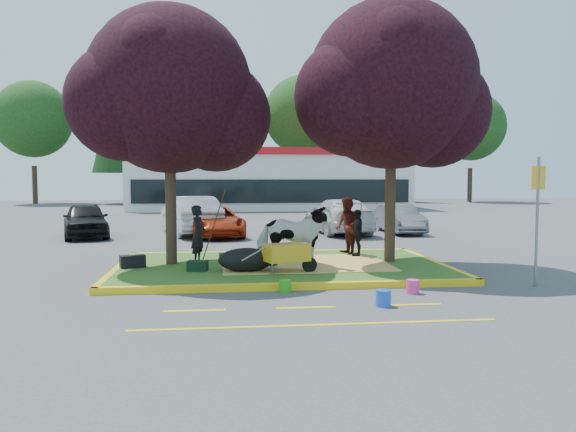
{
  "coord_description": "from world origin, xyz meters",
  "views": [
    {
      "loc": [
        -1.5,
        -14.13,
        2.38
      ],
      "look_at": [
        0.22,
        0.5,
        1.34
      ],
      "focal_mm": 35.0,
      "sensor_mm": 36.0,
      "label": 1
    }
  ],
  "objects": [
    {
      "name": "fire_lane_stripe_c",
      "position": [
        2.0,
        -4.2,
        0.0
      ],
      "size": [
        1.1,
        0.12,
        0.01
      ],
      "primitive_type": "cube",
      "color": "yellow",
      "rests_on": "ground"
    },
    {
      "name": "treeline",
      "position": [
        1.23,
        37.61,
        7.73
      ],
      "size": [
        46.58,
        7.8,
        14.63
      ],
      "color": "black",
      "rests_on": "ground"
    },
    {
      "name": "car_silver",
      "position": [
        -2.81,
        9.3,
        0.79
      ],
      "size": [
        2.9,
        5.07,
        1.58
      ],
      "primitive_type": "imported",
      "rotation": [
        0.0,
        0.0,
        3.41
      ],
      "color": "#AFB2B8",
      "rests_on": "ground"
    },
    {
      "name": "cow",
      "position": [
        0.24,
        -0.6,
        0.92
      ],
      "size": [
        1.87,
        0.94,
        1.54
      ],
      "primitive_type": "imported",
      "rotation": [
        0.0,
        0.0,
        1.51
      ],
      "color": "white",
      "rests_on": "median_island"
    },
    {
      "name": "car_white",
      "position": [
        3.39,
        9.04,
        0.72
      ],
      "size": [
        2.4,
        5.13,
        1.45
      ],
      "primitive_type": "imported",
      "rotation": [
        0.0,
        0.0,
        3.22
      ],
      "color": "silver",
      "rests_on": "ground"
    },
    {
      "name": "curb_left",
      "position": [
        -4.08,
        0.0,
        0.07
      ],
      "size": [
        0.16,
        5.3,
        0.15
      ],
      "primitive_type": "cube",
      "color": "yellow",
      "rests_on": "ground"
    },
    {
      "name": "curb_far",
      "position": [
        0.0,
        2.58,
        0.07
      ],
      "size": [
        8.3,
        0.16,
        0.15
      ],
      "primitive_type": "cube",
      "color": "yellow",
      "rests_on": "ground"
    },
    {
      "name": "straw_bedding",
      "position": [
        0.6,
        0.0,
        0.15
      ],
      "size": [
        4.2,
        3.0,
        0.01
      ],
      "primitive_type": "cube",
      "color": "#E3BC5D",
      "rests_on": "median_island"
    },
    {
      "name": "tree_purple_left",
      "position": [
        -2.78,
        0.38,
        4.36
      ],
      "size": [
        5.06,
        4.2,
        6.51
      ],
      "color": "black",
      "rests_on": "median_island"
    },
    {
      "name": "visitor_a",
      "position": [
        2.05,
        1.56,
        0.97
      ],
      "size": [
        0.75,
        0.9,
        1.65
      ],
      "primitive_type": "imported",
      "rotation": [
        0.0,
        0.0,
        -1.4
      ],
      "color": "#421612",
      "rests_on": "median_island"
    },
    {
      "name": "fire_lane_long",
      "position": [
        0.0,
        -5.4,
        0.0
      ],
      "size": [
        6.0,
        0.1,
        0.01
      ],
      "primitive_type": "cube",
      "color": "yellow",
      "rests_on": "ground"
    },
    {
      "name": "bucket_blue",
      "position": [
        1.43,
        -4.25,
        0.15
      ],
      "size": [
        0.36,
        0.36,
        0.3
      ],
      "primitive_type": "cylinder",
      "rotation": [
        0.0,
        0.0,
        0.34
      ],
      "color": "blue",
      "rests_on": "ground"
    },
    {
      "name": "bucket_pink",
      "position": [
        2.34,
        -3.22,
        0.14
      ],
      "size": [
        0.27,
        0.27,
        0.28
      ],
      "primitive_type": "cylinder",
      "rotation": [
        0.0,
        0.0,
        -0.02
      ],
      "color": "#EB348E",
      "rests_on": "ground"
    },
    {
      "name": "car_black",
      "position": [
        -6.85,
        8.64,
        0.69
      ],
      "size": [
        2.61,
        4.31,
        1.37
      ],
      "primitive_type": "imported",
      "rotation": [
        0.0,
        0.0,
        0.26
      ],
      "color": "black",
      "rests_on": "ground"
    },
    {
      "name": "fire_lane_stripe_a",
      "position": [
        -2.0,
        -4.2,
        0.0
      ],
      "size": [
        1.1,
        0.12,
        0.01
      ],
      "primitive_type": "cube",
      "color": "yellow",
      "rests_on": "ground"
    },
    {
      "name": "gear_bag_dark",
      "position": [
        -3.7,
        -0.1,
        0.3
      ],
      "size": [
        0.67,
        0.5,
        0.3
      ],
      "primitive_type": "cube",
      "rotation": [
        0.0,
        0.0,
        0.33
      ],
      "color": "black",
      "rests_on": "median_island"
    },
    {
      "name": "curb_right",
      "position": [
        4.08,
        0.0,
        0.07
      ],
      "size": [
        0.16,
        5.3,
        0.15
      ],
      "primitive_type": "cube",
      "color": "yellow",
      "rests_on": "ground"
    },
    {
      "name": "calf",
      "position": [
        -0.96,
        -1.04,
        0.43
      ],
      "size": [
        1.48,
        1.2,
        0.56
      ],
      "primitive_type": "ellipsoid",
      "rotation": [
        0.0,
        0.0,
        0.42
      ],
      "color": "black",
      "rests_on": "median_island"
    },
    {
      "name": "tree_purple_right",
      "position": [
        2.92,
        0.18,
        4.56
      ],
      "size": [
        5.3,
        4.4,
        6.82
      ],
      "color": "black",
      "rests_on": "median_island"
    },
    {
      "name": "handler",
      "position": [
        -2.11,
        0.38,
        0.9
      ],
      "size": [
        0.48,
        0.62,
        1.5
      ],
      "primitive_type": "imported",
      "rotation": [
        0.0,
        0.0,
        1.33
      ],
      "color": "black",
      "rests_on": "median_island"
    },
    {
      "name": "car_red",
      "position": [
        -1.76,
        8.36,
        0.6
      ],
      "size": [
        2.49,
        4.54,
        1.2
      ],
      "primitive_type": "imported",
      "rotation": [
        0.0,
        0.0,
        0.12
      ],
      "color": "#A4290D",
      "rests_on": "ground"
    },
    {
      "name": "visitor_b",
      "position": [
        2.26,
        1.13,
        0.81
      ],
      "size": [
        0.48,
        0.82,
        1.32
      ],
      "primitive_type": "imported",
      "rotation": [
        0.0,
        0.0,
        -1.78
      ],
      "color": "black",
      "rests_on": "median_island"
    },
    {
      "name": "bucket_green",
      "position": [
        -0.22,
        -2.8,
        0.13
      ],
      "size": [
        0.31,
        0.31,
        0.26
      ],
      "primitive_type": "cylinder",
      "rotation": [
        0.0,
        0.0,
        0.36
      ],
      "color": "green",
      "rests_on": "ground"
    },
    {
      "name": "sign_post",
      "position": [
        5.23,
        -2.83,
        1.76
      ],
      "size": [
        0.38,
        0.15,
        2.81
      ],
      "rotation": [
        0.0,
        0.0,
        0.31
      ],
      "color": "slate",
      "rests_on": "ground"
    },
    {
      "name": "retail_building",
      "position": [
        2.0,
        27.98,
        2.25
      ],
      "size": [
        20.4,
        8.4,
        4.4
      ],
      "color": "silver",
      "rests_on": "ground"
    },
    {
      "name": "gear_bag_green",
      "position": [
        -2.09,
        -0.83,
        0.27
      ],
      "size": [
        0.51,
        0.38,
        0.25
      ],
      "primitive_type": "cube",
      "rotation": [
        0.0,
        0.0,
        -0.22
      ],
      "color": "black",
      "rests_on": "median_island"
    },
    {
      "name": "curb_near",
      "position": [
        0.0,
        -2.58,
        0.07
      ],
      "size": [
        8.3,
        0.16,
        0.15
      ],
      "primitive_type": "cube",
      "color": "yellow",
      "rests_on": "ground"
    },
    {
      "name": "wheelbarrow",
      "position": [
        -0.02,
        -1.34,
        0.62
      ],
      "size": [
        1.79,
        0.89,
        0.68
      ],
      "rotation": [
        0.0,
        0.0,
        0.34
      ],
      "color": "black",
      "rests_on": "median_island"
    },
    {
      "name": "fire_lane_stripe_b",
      "position": [
        0.0,
        -4.2,
        0.0
      ],
      "size": [
        1.1,
        0.12,
        0.01
      ],
      "primitive_type": "cube",
      "color": "yellow",
      "rests_on": "ground"
    },
    {
      "name": "ground",
      "position": [
        0.0,
        0.0,
        0.0
      ],
      "size": [
        90.0,
        90.0,
        0.0
      ],
      "primitive_type": "plane",
      "color": "#424244",
      "rests_on": "ground"
    },
    {
      "name": "car_grey",
      "position": [
        5.96,
        8.82,
        0.6
      ],
      "size": [
        1.31,
        3.66,
        1.2
      ],
      "primitive_type": "imported",
      "rotation": [
        0.0,
        0.0,
        0.01
      ],
      "color": "slate",
      "rests_on": "ground"
    },
    {
      "name": "median_island",
      "position": [
        0.0,
        0.0,
        0.07
      ],
      "size": [
        8.0,
        5.0,
        0.15
      ],
      "primitive_type": "cube",
      "color": "#315B1C",
      "rests_on": "ground"
    }
  ]
}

